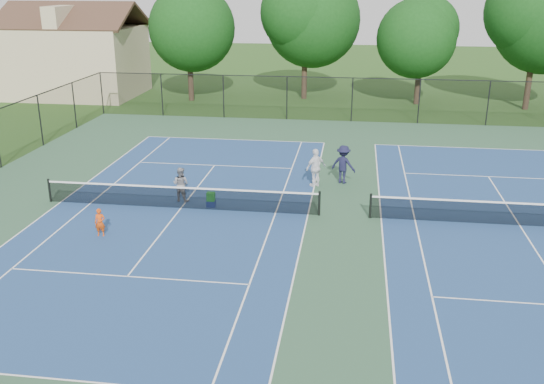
# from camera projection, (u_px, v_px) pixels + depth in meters

# --- Properties ---
(ground) EXTENTS (140.00, 140.00, 0.00)m
(ground) POSITION_uv_depth(u_px,v_px,m) (344.00, 217.00, 25.17)
(ground) COLOR #234716
(ground) RESTS_ON ground
(court_pad) EXTENTS (36.00, 36.00, 0.01)m
(court_pad) POSITION_uv_depth(u_px,v_px,m) (344.00, 217.00, 25.17)
(court_pad) COLOR #335B3F
(court_pad) RESTS_ON ground
(tennis_court_left) EXTENTS (12.00, 23.83, 1.07)m
(tennis_court_left) POSITION_uv_depth(u_px,v_px,m) (181.00, 206.00, 26.05)
(tennis_court_left) COLOR navy
(tennis_court_left) RESTS_ON ground
(tennis_court_right) EXTENTS (12.00, 23.83, 1.07)m
(tennis_court_right) POSITION_uv_depth(u_px,v_px,m) (520.00, 223.00, 24.22)
(tennis_court_right) COLOR navy
(tennis_court_right) RESTS_ON ground
(perimeter_fence) EXTENTS (36.08, 36.08, 3.02)m
(perimeter_fence) POSITION_uv_depth(u_px,v_px,m) (346.00, 180.00, 24.64)
(perimeter_fence) COLOR black
(perimeter_fence) RESTS_ON ground
(tree_back_a) EXTENTS (6.80, 6.80, 9.15)m
(tree_back_a) POSITION_uv_depth(u_px,v_px,m) (188.00, 23.00, 47.26)
(tree_back_a) COLOR #2D2116
(tree_back_a) RESTS_ON ground
(tree_back_b) EXTENTS (7.60, 7.60, 10.03)m
(tree_back_b) POSITION_uv_depth(u_px,v_px,m) (305.00, 16.00, 47.77)
(tree_back_b) COLOR #2D2116
(tree_back_b) RESTS_ON ground
(tree_back_c) EXTENTS (6.00, 6.00, 8.40)m
(tree_back_c) POSITION_uv_depth(u_px,v_px,m) (422.00, 32.00, 46.04)
(tree_back_c) COLOR #2D2116
(tree_back_c) RESTS_ON ground
(tree_back_d) EXTENTS (7.80, 7.80, 10.37)m
(tree_back_d) POSITION_uv_depth(u_px,v_px,m) (538.00, 16.00, 43.62)
(tree_back_d) COLOR #2D2116
(tree_back_d) RESTS_ON ground
(clapboard_house) EXTENTS (10.80, 8.10, 7.65)m
(clapboard_house) POSITION_uv_depth(u_px,v_px,m) (77.00, 58.00, 50.48)
(clapboard_house) COLOR tan
(clapboard_house) RESTS_ON ground
(child_player) EXTENTS (0.44, 0.32, 1.11)m
(child_player) POSITION_uv_depth(u_px,v_px,m) (100.00, 222.00, 23.12)
(child_player) COLOR #DC470E
(child_player) RESTS_ON ground
(instructor) EXTENTS (0.86, 0.74, 1.55)m
(instructor) POSITION_uv_depth(u_px,v_px,m) (181.00, 184.00, 26.72)
(instructor) COLOR gray
(instructor) RESTS_ON ground
(bystander_a) EXTENTS (1.11, 1.04, 1.84)m
(bystander_a) POSITION_uv_depth(u_px,v_px,m) (316.00, 168.00, 28.56)
(bystander_a) COLOR white
(bystander_a) RESTS_ON ground
(bystander_b) EXTENTS (1.38, 1.10, 1.87)m
(bystander_b) POSITION_uv_depth(u_px,v_px,m) (343.00, 164.00, 29.03)
(bystander_b) COLOR #161732
(bystander_b) RESTS_ON ground
(ball_crate) EXTENTS (0.38, 0.33, 0.27)m
(ball_crate) POSITION_uv_depth(u_px,v_px,m) (211.00, 204.00, 26.25)
(ball_crate) COLOR navy
(ball_crate) RESTS_ON ground
(ball_hopper) EXTENTS (0.34, 0.28, 0.37)m
(ball_hopper) POSITION_uv_depth(u_px,v_px,m) (211.00, 197.00, 26.14)
(ball_hopper) COLOR green
(ball_hopper) RESTS_ON ball_crate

